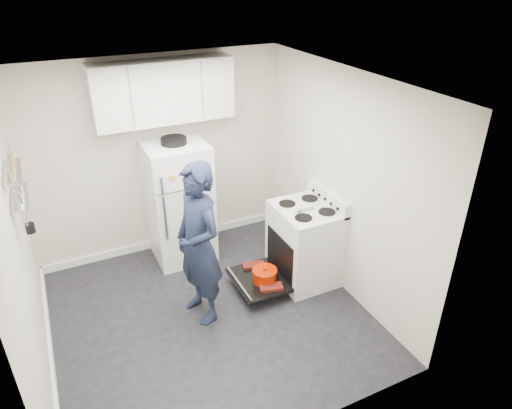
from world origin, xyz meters
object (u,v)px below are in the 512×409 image
electric_range (304,244)px  person (199,245)px  refrigerator (179,202)px  open_oven_door (261,278)px

electric_range → person: person is taller
electric_range → refrigerator: bearing=136.2°
refrigerator → person: bearing=-97.5°
electric_range → refrigerator: refrigerator is taller
open_oven_door → person: (-0.74, -0.06, 0.69)m
electric_range → refrigerator: size_ratio=0.69×
electric_range → open_oven_door: bearing=-177.7°
refrigerator → person: person is taller
electric_range → open_oven_door: size_ratio=1.57×
electric_range → person: size_ratio=0.62×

